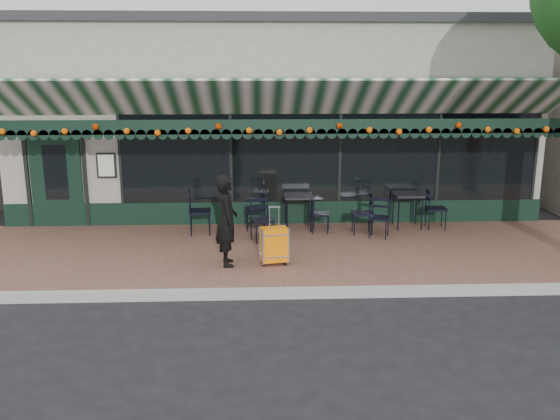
{
  "coord_description": "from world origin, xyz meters",
  "views": [
    {
      "loc": [
        -0.47,
        -8.91,
        3.57
      ],
      "look_at": [
        -0.02,
        1.6,
        1.03
      ],
      "focal_mm": 38.0,
      "sensor_mm": 36.0,
      "label": 1
    }
  ],
  "objects_px": {
    "cafe_table_b": "(298,199)",
    "chair_a_right": "(436,209)",
    "chair_solo": "(200,212)",
    "woman": "(227,220)",
    "chair_b_right": "(321,214)",
    "cafe_table_a": "(408,197)",
    "chair_a_left": "(362,214)",
    "suitcase": "(274,245)",
    "chair_a_front": "(379,218)",
    "chair_b_front": "(262,220)",
    "chair_b_left": "(256,209)"
  },
  "relations": [
    {
      "from": "suitcase",
      "to": "chair_solo",
      "type": "bearing_deg",
      "value": 114.11
    },
    {
      "from": "chair_a_left",
      "to": "chair_b_front",
      "type": "xyz_separation_m",
      "value": [
        -2.11,
        -0.47,
        -0.0
      ]
    },
    {
      "from": "woman",
      "to": "chair_a_front",
      "type": "xyz_separation_m",
      "value": [
        3.05,
        1.62,
        -0.41
      ]
    },
    {
      "from": "cafe_table_b",
      "to": "woman",
      "type": "bearing_deg",
      "value": -121.61
    },
    {
      "from": "chair_a_front",
      "to": "chair_b_front",
      "type": "distance_m",
      "value": 2.42
    },
    {
      "from": "chair_a_front",
      "to": "chair_b_front",
      "type": "xyz_separation_m",
      "value": [
        -2.41,
        -0.18,
        0.03
      ]
    },
    {
      "from": "chair_b_front",
      "to": "suitcase",
      "type": "bearing_deg",
      "value": -99.27
    },
    {
      "from": "chair_a_left",
      "to": "chair_a_right",
      "type": "relative_size",
      "value": 1.0
    },
    {
      "from": "chair_solo",
      "to": "woman",
      "type": "bearing_deg",
      "value": -167.42
    },
    {
      "from": "suitcase",
      "to": "chair_a_left",
      "type": "bearing_deg",
      "value": 33.6
    },
    {
      "from": "cafe_table_a",
      "to": "chair_a_front",
      "type": "xyz_separation_m",
      "value": [
        -0.78,
        -0.77,
        -0.27
      ]
    },
    {
      "from": "woman",
      "to": "suitcase",
      "type": "distance_m",
      "value": 0.95
    },
    {
      "from": "chair_a_left",
      "to": "woman",
      "type": "bearing_deg",
      "value": -53.01
    },
    {
      "from": "chair_b_left",
      "to": "chair_a_left",
      "type": "bearing_deg",
      "value": 78.88
    },
    {
      "from": "chair_b_front",
      "to": "cafe_table_b",
      "type": "bearing_deg",
      "value": 30.73
    },
    {
      "from": "suitcase",
      "to": "chair_b_right",
      "type": "distance_m",
      "value": 2.33
    },
    {
      "from": "chair_a_right",
      "to": "chair_solo",
      "type": "relative_size",
      "value": 0.91
    },
    {
      "from": "woman",
      "to": "chair_a_front",
      "type": "bearing_deg",
      "value": -70.13
    },
    {
      "from": "chair_a_left",
      "to": "chair_b_left",
      "type": "relative_size",
      "value": 0.98
    },
    {
      "from": "cafe_table_b",
      "to": "chair_b_right",
      "type": "distance_m",
      "value": 0.6
    },
    {
      "from": "cafe_table_a",
      "to": "chair_b_front",
      "type": "relative_size",
      "value": 0.87
    },
    {
      "from": "chair_b_front",
      "to": "chair_b_right",
      "type": "bearing_deg",
      "value": 9.08
    },
    {
      "from": "cafe_table_b",
      "to": "chair_a_right",
      "type": "distance_m",
      "value": 3.0
    },
    {
      "from": "woman",
      "to": "chair_a_right",
      "type": "xyz_separation_m",
      "value": [
        4.42,
        2.25,
        -0.38
      ]
    },
    {
      "from": "cafe_table_a",
      "to": "chair_solo",
      "type": "bearing_deg",
      "value": -175.76
    },
    {
      "from": "cafe_table_a",
      "to": "chair_a_left",
      "type": "height_order",
      "value": "chair_a_left"
    },
    {
      "from": "chair_solo",
      "to": "chair_a_left",
      "type": "bearing_deg",
      "value": -97.71
    },
    {
      "from": "cafe_table_a",
      "to": "chair_a_left",
      "type": "bearing_deg",
      "value": -156.19
    },
    {
      "from": "chair_a_right",
      "to": "chair_solo",
      "type": "height_order",
      "value": "chair_solo"
    },
    {
      "from": "cafe_table_b",
      "to": "chair_b_front",
      "type": "relative_size",
      "value": 0.87
    },
    {
      "from": "chair_b_front",
      "to": "cafe_table_a",
      "type": "bearing_deg",
      "value": -0.6
    },
    {
      "from": "chair_a_right",
      "to": "chair_b_right",
      "type": "xyz_separation_m",
      "value": [
        -2.53,
        -0.19,
        -0.04
      ]
    },
    {
      "from": "woman",
      "to": "chair_solo",
      "type": "xyz_separation_m",
      "value": [
        -0.66,
        2.05,
        -0.34
      ]
    },
    {
      "from": "cafe_table_a",
      "to": "cafe_table_b",
      "type": "xyz_separation_m",
      "value": [
        -2.4,
        -0.07,
        -0.0
      ]
    },
    {
      "from": "suitcase",
      "to": "chair_a_right",
      "type": "distance_m",
      "value": 4.25
    },
    {
      "from": "chair_b_right",
      "to": "chair_a_left",
      "type": "bearing_deg",
      "value": -90.43
    },
    {
      "from": "cafe_table_a",
      "to": "chair_b_right",
      "type": "relative_size",
      "value": 0.98
    },
    {
      "from": "woman",
      "to": "chair_a_right",
      "type": "distance_m",
      "value": 4.98
    },
    {
      "from": "suitcase",
      "to": "chair_a_left",
      "type": "height_order",
      "value": "suitcase"
    },
    {
      "from": "cafe_table_a",
      "to": "chair_b_right",
      "type": "height_order",
      "value": "chair_b_right"
    },
    {
      "from": "cafe_table_b",
      "to": "chair_a_right",
      "type": "height_order",
      "value": "chair_a_right"
    },
    {
      "from": "chair_a_right",
      "to": "chair_b_left",
      "type": "relative_size",
      "value": 0.97
    },
    {
      "from": "woman",
      "to": "suitcase",
      "type": "xyz_separation_m",
      "value": [
        0.83,
        -0.02,
        -0.46
      ]
    },
    {
      "from": "chair_a_left",
      "to": "chair_a_front",
      "type": "bearing_deg",
      "value": 48.98
    },
    {
      "from": "chair_a_right",
      "to": "woman",
      "type": "bearing_deg",
      "value": 121.05
    },
    {
      "from": "chair_a_front",
      "to": "chair_solo",
      "type": "relative_size",
      "value": 0.85
    },
    {
      "from": "woman",
      "to": "chair_b_right",
      "type": "height_order",
      "value": "woman"
    },
    {
      "from": "woman",
      "to": "chair_a_left",
      "type": "xyz_separation_m",
      "value": [
        2.74,
        1.91,
        -0.38
      ]
    },
    {
      "from": "cafe_table_b",
      "to": "chair_a_right",
      "type": "bearing_deg",
      "value": -1.27
    },
    {
      "from": "cafe_table_a",
      "to": "chair_a_front",
      "type": "relative_size",
      "value": 0.93
    }
  ]
}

